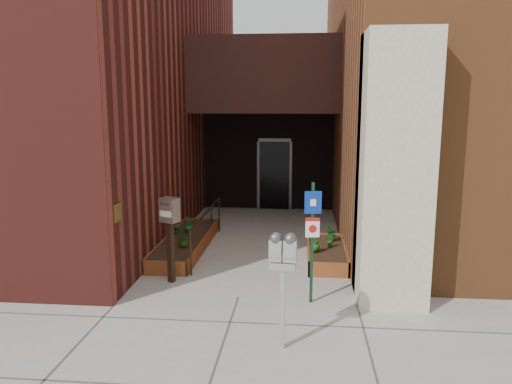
# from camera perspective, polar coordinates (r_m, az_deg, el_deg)

# --- Properties ---
(ground) EXTENTS (80.00, 80.00, 0.00)m
(ground) POSITION_cam_1_polar(r_m,az_deg,el_deg) (8.76, -2.03, -11.91)
(ground) COLOR #9E9991
(ground) RESTS_ON ground
(architecture) EXTENTS (20.00, 14.60, 10.00)m
(architecture) POSITION_cam_1_polar(r_m,az_deg,el_deg) (15.08, 0.64, 16.67)
(architecture) COLOR maroon
(architecture) RESTS_ON ground
(planter_left) EXTENTS (0.90, 3.60, 0.30)m
(planter_left) POSITION_cam_1_polar(r_m,az_deg,el_deg) (11.50, -8.01, -5.84)
(planter_left) COLOR brown
(planter_left) RESTS_ON ground
(planter_right) EXTENTS (0.80, 2.20, 0.30)m
(planter_right) POSITION_cam_1_polar(r_m,az_deg,el_deg) (10.74, 8.07, -7.02)
(planter_right) COLOR brown
(planter_right) RESTS_ON ground
(handrail) EXTENTS (0.04, 3.34, 0.90)m
(handrail) POSITION_cam_1_polar(r_m,az_deg,el_deg) (11.19, -5.65, -2.99)
(handrail) COLOR black
(handrail) RESTS_ON ground
(parking_meter) EXTENTS (0.37, 0.18, 1.63)m
(parking_meter) POSITION_cam_1_polar(r_m,az_deg,el_deg) (6.64, 3.07, -7.68)
(parking_meter) COLOR #B0B0B3
(parking_meter) RESTS_ON ground
(sign_post) EXTENTS (0.28, 0.08, 2.03)m
(sign_post) POSITION_cam_1_polar(r_m,az_deg,el_deg) (8.19, 6.46, -4.33)
(sign_post) COLOR #12321B
(sign_post) RESTS_ON ground
(payment_dropbox) EXTENTS (0.38, 0.34, 1.59)m
(payment_dropbox) POSITION_cam_1_polar(r_m,az_deg,el_deg) (9.24, -9.81, -3.38)
(payment_dropbox) COLOR black
(payment_dropbox) RESTS_ON ground
(shrub_left_a) EXTENTS (0.45, 0.45, 0.35)m
(shrub_left_a) POSITION_cam_1_polar(r_m,az_deg,el_deg) (10.71, -8.25, -5.15)
(shrub_left_a) COLOR #235317
(shrub_left_a) RESTS_ON planter_left
(shrub_left_b) EXTENTS (0.29, 0.29, 0.38)m
(shrub_left_b) POSITION_cam_1_polar(r_m,az_deg,el_deg) (11.75, -9.15, -3.71)
(shrub_left_b) COLOR #245E1B
(shrub_left_b) RESTS_ON planter_left
(shrub_left_c) EXTENTS (0.30, 0.30, 0.38)m
(shrub_left_c) POSITION_cam_1_polar(r_m,az_deg,el_deg) (11.83, -7.76, -3.58)
(shrub_left_c) COLOR #1B611D
(shrub_left_c) RESTS_ON planter_left
(shrub_left_d) EXTENTS (0.22, 0.22, 0.32)m
(shrub_left_d) POSITION_cam_1_polar(r_m,az_deg,el_deg) (12.87, -5.11, -2.52)
(shrub_left_d) COLOR #20621C
(shrub_left_d) RESTS_ON planter_left
(shrub_right_a) EXTENTS (0.26, 0.26, 0.37)m
(shrub_right_a) POSITION_cam_1_polar(r_m,az_deg,el_deg) (10.31, 6.80, -5.67)
(shrub_right_a) COLOR #205F1B
(shrub_right_a) RESTS_ON planter_right
(shrub_right_b) EXTENTS (0.21, 0.21, 0.38)m
(shrub_right_b) POSITION_cam_1_polar(r_m,az_deg,el_deg) (10.69, 8.50, -5.11)
(shrub_right_b) COLOR #1E5A19
(shrub_right_b) RESTS_ON planter_right
(shrub_right_c) EXTENTS (0.30, 0.30, 0.32)m
(shrub_right_c) POSITION_cam_1_polar(r_m,az_deg,el_deg) (11.15, 8.66, -4.64)
(shrub_right_c) COLOR #1C6220
(shrub_right_c) RESTS_ON planter_right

